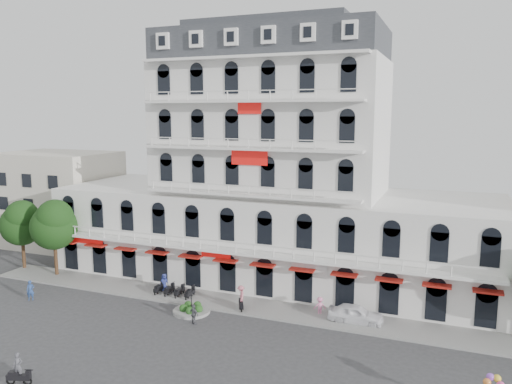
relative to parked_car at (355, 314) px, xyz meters
The scene contains 15 objects.
ground 13.90m from the parked_car, 139.14° to the right, with size 120.00×120.00×0.00m, color #38383A.
sidewalk 10.52m from the parked_car, behind, with size 53.00×4.00×0.16m, color gray.
main_building 16.56m from the parked_car, 139.65° to the left, with size 45.00×15.00×25.80m.
flank_building_west 42.27m from the parked_car, 164.91° to the left, with size 14.00×10.00×12.00m, color beige.
traffic_island 13.85m from the parked_car, 167.15° to the right, with size 3.20×3.20×1.60m.
parked_scooter_row 16.86m from the parked_car, behind, with size 4.40×1.80×1.10m, color black, non-canonical shape.
tree_west_outer 36.74m from the parked_car, behind, with size 4.50×4.48×7.76m.
tree_west_inner 31.83m from the parked_car, behind, with size 4.76×4.76×8.25m.
parked_car is the anchor object (origin of this frame).
rider_west 24.97m from the parked_car, 136.19° to the right, with size 1.65×0.80×2.19m.
rider_center 9.79m from the parked_car, behind, with size 1.11×1.58×2.27m.
pedestrian_left 18.36m from the parked_car, behind, with size 0.87×0.57×1.79m, color navy.
pedestrian_mid 13.18m from the parked_car, 157.16° to the right, with size 0.99×0.41×1.68m, color #56565D.
pedestrian_right 3.12m from the parked_car, behind, with size 1.04×0.60×1.60m, color pink.
pedestrian_far 29.23m from the parked_car, 168.36° to the right, with size 0.68×0.44×1.85m, color navy.
Camera 1 is at (17.06, -29.86, 16.99)m, focal length 35.00 mm.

